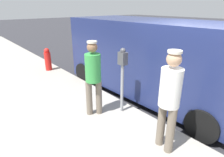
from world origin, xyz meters
name	(u,v)px	position (x,y,z in m)	size (l,w,h in m)	color
ground_plane	(187,113)	(0.00, 0.00, 0.00)	(80.00, 80.00, 0.00)	#2D2D33
parking_meter_near	(122,70)	(1.35, -0.95, 1.18)	(0.14, 0.18, 1.52)	gray
pedestrian_in_green	(93,74)	(1.91, -1.27, 1.11)	(0.34, 0.34, 1.68)	#726656
pedestrian_in_white	(170,96)	(1.62, 0.45, 1.16)	(0.34, 0.36, 1.75)	#726656
parked_van	(150,56)	(-0.15, -1.41, 1.15)	(2.28, 5.27, 2.15)	navy
fire_hydrant	(48,60)	(1.45, -5.06, 0.57)	(0.24, 0.24, 0.86)	red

